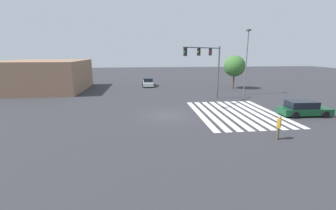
{
  "coord_description": "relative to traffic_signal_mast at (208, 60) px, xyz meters",
  "views": [
    {
      "loc": [
        -21.35,
        2.43,
        6.11
      ],
      "look_at": [
        0.0,
        0.0,
        1.04
      ],
      "focal_mm": 24.0,
      "sensor_mm": 36.0,
      "label": 1
    }
  ],
  "objects": [
    {
      "name": "pedestrian",
      "position": [
        -12.72,
        -1.56,
        -4.16
      ],
      "size": [
        0.41,
        0.41,
        1.76
      ],
      "rotation": [
        0.0,
        0.0,
        0.78
      ],
      "color": "brown",
      "rests_on": "ground_plane"
    },
    {
      "name": "tree_corner_b",
      "position": [
        10.0,
        -7.56,
        -1.33
      ],
      "size": [
        3.55,
        3.55,
        5.6
      ],
      "color": "brown",
      "rests_on": "ground_plane"
    },
    {
      "name": "corner_building",
      "position": [
        11.51,
        23.89,
        -2.74
      ],
      "size": [
        12.69,
        12.69,
        4.81
      ],
      "color": "#937056",
      "rests_on": "ground_plane"
    },
    {
      "name": "ground_plane",
      "position": [
        -5.56,
        5.56,
        -5.15
      ],
      "size": [
        146.0,
        146.0,
        0.0
      ],
      "primitive_type": "plane",
      "color": "#333338"
    },
    {
      "name": "crosswalk_markings",
      "position": [
        -5.56,
        -1.5,
        -5.14
      ],
      "size": [
        10.85,
        8.2,
        0.01
      ],
      "rotation": [
        0.0,
        0.0,
        1.57
      ],
      "color": "silver",
      "rests_on": "ground_plane"
    },
    {
      "name": "traffic_signal_mast",
      "position": [
        0.0,
        0.0,
        0.0
      ],
      "size": [
        5.98,
        5.98,
        6.86
      ],
      "rotation": [
        0.0,
        0.0,
        2.36
      ],
      "color": "#47474C",
      "rests_on": "ground_plane"
    },
    {
      "name": "car_2",
      "position": [
        -7.19,
        -7.65,
        -4.44
      ],
      "size": [
        2.28,
        4.89,
        1.47
      ],
      "rotation": [
        0.0,
        0.0,
        -1.62
      ],
      "color": "#144728",
      "rests_on": "ground_plane"
    },
    {
      "name": "car_1",
      "position": [
        14.51,
        6.98,
        -4.41
      ],
      "size": [
        4.88,
        2.1,
        1.53
      ],
      "rotation": [
        0.0,
        0.0,
        3.14
      ],
      "color": "silver",
      "rests_on": "ground_plane"
    },
    {
      "name": "street_light_pole_a",
      "position": [
        4.33,
        -6.87,
        0.26
      ],
      "size": [
        0.8,
        0.36,
        9.18
      ],
      "color": "slate",
      "rests_on": "ground_plane"
    }
  ]
}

